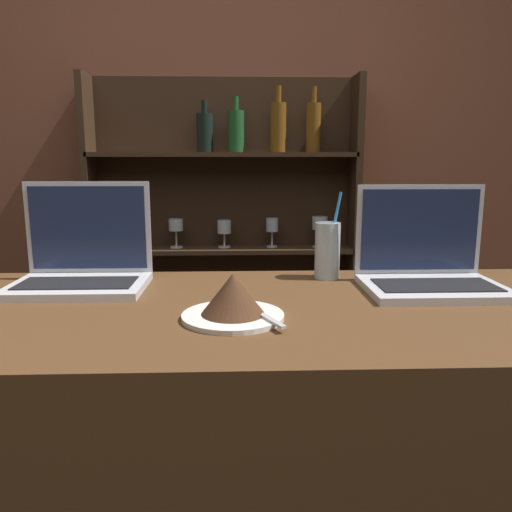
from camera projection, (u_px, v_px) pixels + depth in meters
name	position (u px, v px, depth m)	size (l,w,h in m)	color
back_wall	(209.00, 161.00, 2.34)	(7.00, 0.06, 2.70)	brown
back_shelf	(227.00, 255.00, 2.35)	(1.22, 0.18, 1.72)	#332114
laptop_near	(83.00, 263.00, 1.21)	(0.31, 0.22, 0.25)	silver
laptop_far	(428.00, 266.00, 1.19)	(0.32, 0.23, 0.24)	silver
cake_plate	(233.00, 300.00, 0.96)	(0.20, 0.20, 0.09)	silver
water_glass	(327.00, 250.00, 1.29)	(0.07, 0.06, 0.22)	silver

